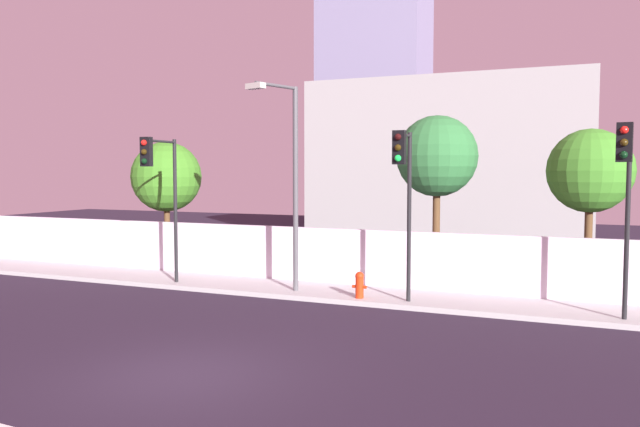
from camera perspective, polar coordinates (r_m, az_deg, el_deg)
name	(u,v)px	position (r m, az deg, el deg)	size (l,w,h in m)	color
ground_plane	(183,375)	(12.51, -12.29, -14.07)	(80.00, 80.00, 0.00)	#261C2C
sidewalk	(341,293)	(19.54, 1.89, -7.24)	(36.00, 2.40, 0.15)	#AEAEAE
perimeter_wall	(355,257)	(20.58, 3.21, -3.93)	(36.00, 0.18, 1.80)	silver
traffic_light_left	(160,178)	(20.63, -14.25, 3.13)	(0.35, 1.81, 4.73)	black
traffic_light_center	(404,179)	(17.34, 7.59, 3.09)	(0.35, 1.23, 4.76)	black
traffic_light_right	(626,179)	(16.57, 25.93, 2.82)	(0.42, 1.52, 4.79)	black
street_lamp_curbside	(290,170)	(19.09, -2.77, 3.95)	(0.88, 1.89, 6.23)	#4C4C51
fire_hydrant	(360,284)	(18.43, 3.60, -6.38)	(0.44, 0.26, 0.77)	red
roadside_tree_leftmost	(166,177)	(25.29, -13.73, 3.21)	(2.72, 2.72, 4.98)	brown
roadside_tree_midleft	(437,157)	(20.74, 10.54, 5.05)	(2.62, 2.62, 5.63)	brown
roadside_tree_midright	(590,172)	(20.24, 23.23, 3.50)	(2.48, 2.48, 5.09)	brown
low_building_distant	(450,163)	(33.85, 11.70, 4.47)	(14.10, 6.00, 8.51)	#A1A1A1
tower_on_skyline	(375,38)	(48.57, 4.96, 15.52)	(7.66, 5.00, 27.36)	gray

